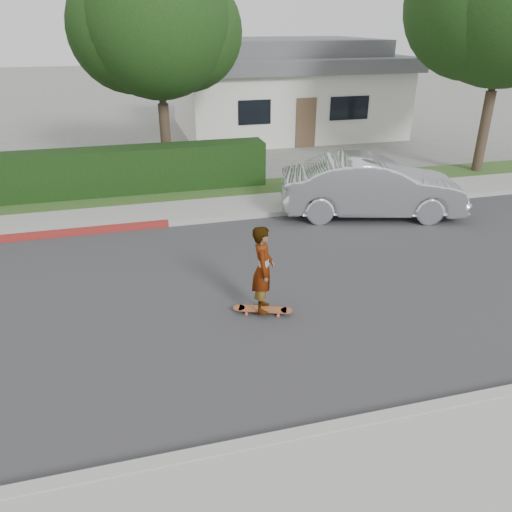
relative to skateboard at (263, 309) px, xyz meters
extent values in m
plane|color=slate|center=(-2.28, 0.91, -0.10)|extent=(120.00, 120.00, 0.00)
cube|color=#2D2D30|center=(-2.28, 0.91, -0.09)|extent=(60.00, 8.00, 0.01)
cube|color=#9E9E99|center=(-2.28, -3.19, -0.02)|extent=(60.00, 0.20, 0.15)
cube|color=#9E9E99|center=(-2.28, 5.01, -0.02)|extent=(60.00, 0.20, 0.15)
cube|color=gray|center=(-2.28, 5.91, -0.04)|extent=(60.00, 1.60, 0.12)
cube|color=#2D4C1E|center=(-2.28, 7.51, -0.05)|extent=(60.00, 1.60, 0.10)
cube|color=black|center=(-5.28, 8.11, 0.65)|extent=(15.00, 1.00, 1.50)
cylinder|color=#33261C|center=(-0.78, 9.91, 1.16)|extent=(0.36, 0.36, 2.52)
cylinder|color=#33261C|center=(-0.78, 9.91, 3.05)|extent=(0.24, 0.24, 2.10)
sphere|color=black|center=(-0.78, 9.91, 4.94)|extent=(4.80, 4.80, 4.80)
sphere|color=black|center=(-1.58, 10.31, 4.74)|extent=(4.08, 4.08, 4.08)
sphere|color=black|center=(0.12, 10.21, 4.64)|extent=(3.84, 3.84, 3.84)
cylinder|color=#33261C|center=(10.22, 7.41, 1.34)|extent=(0.36, 0.36, 2.88)
cylinder|color=#33261C|center=(10.22, 7.41, 3.50)|extent=(0.24, 0.24, 2.40)
sphere|color=black|center=(9.42, 7.81, 5.46)|extent=(4.76, 4.76, 4.76)
cube|color=beige|center=(5.72, 16.91, 1.40)|extent=(10.00, 8.00, 3.00)
cube|color=#4C4C51|center=(5.72, 16.91, 3.20)|extent=(10.60, 8.60, 0.60)
cube|color=#4C4C51|center=(5.72, 16.91, 3.80)|extent=(8.40, 6.40, 0.80)
cube|color=black|center=(3.22, 12.89, 1.50)|extent=(1.40, 0.06, 1.00)
cube|color=black|center=(7.52, 12.89, 1.50)|extent=(1.80, 0.06, 1.00)
cube|color=brown|center=(5.52, 12.89, 0.95)|extent=(0.90, 0.06, 2.10)
cylinder|color=#D05939|center=(-0.31, 0.03, -0.06)|extent=(0.07, 0.05, 0.06)
cylinder|color=#D05939|center=(-0.25, 0.19, -0.06)|extent=(0.07, 0.05, 0.06)
cylinder|color=#D05939|center=(0.25, -0.19, -0.06)|extent=(0.07, 0.05, 0.06)
cylinder|color=#D05939|center=(0.31, -0.03, -0.06)|extent=(0.07, 0.05, 0.06)
cube|color=silver|center=(-0.28, 0.11, -0.02)|extent=(0.11, 0.19, 0.03)
cube|color=silver|center=(0.28, -0.11, -0.02)|extent=(0.11, 0.19, 0.03)
cube|color=brown|center=(0.00, 0.00, 0.01)|extent=(0.93, 0.53, 0.02)
cylinder|color=brown|center=(-0.42, 0.16, 0.01)|extent=(0.29, 0.29, 0.02)
cylinder|color=brown|center=(0.42, -0.16, 0.01)|extent=(0.29, 0.29, 0.02)
imported|color=white|center=(0.00, 0.00, 0.86)|extent=(0.56, 0.70, 1.69)
imported|color=silver|center=(4.42, 4.41, 0.74)|extent=(5.36, 3.03, 1.67)
camera|label=1|loc=(-2.21, -7.85, 4.99)|focal=35.00mm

